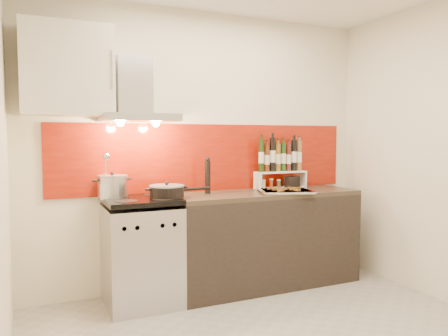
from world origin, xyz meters
name	(u,v)px	position (x,y,z in m)	size (l,w,h in m)	color
back_wall	(205,149)	(0.00, 1.40, 1.30)	(3.40, 0.02, 2.60)	silver
backsplash	(210,158)	(0.05, 1.39, 1.22)	(3.00, 0.02, 0.64)	maroon
range_stove	(142,253)	(-0.70, 1.10, 0.44)	(0.60, 0.60, 0.91)	#B7B7BA
counter	(265,238)	(0.50, 1.10, 0.45)	(1.80, 0.60, 0.90)	black
range_hood	(136,99)	(-0.70, 1.24, 1.74)	(0.62, 0.50, 0.61)	#B7B7BA
upper_cabinet	(67,70)	(-1.25, 1.22, 1.95)	(0.70, 0.35, 0.72)	beige
stock_pot	(112,186)	(-0.90, 1.26, 1.00)	(0.25, 0.25, 0.22)	#B7B7BA
saute_pan	(168,191)	(-0.48, 1.04, 0.96)	(0.57, 0.30, 0.14)	black
utensil_jar	(105,186)	(-0.98, 1.17, 1.02)	(0.08, 0.12, 0.39)	silver
pepper_mill	(208,176)	(-0.05, 1.20, 1.06)	(0.05, 0.05, 0.34)	black
step_shelf	(280,165)	(0.76, 1.26, 1.14)	(0.54, 0.15, 0.51)	white
caddy_box	(292,183)	(0.86, 1.19, 0.96)	(0.15, 0.06, 0.13)	black
baking_tray	(286,191)	(0.65, 0.97, 0.92)	(0.59, 0.52, 0.03)	silver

